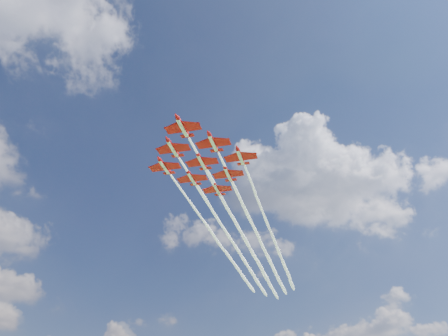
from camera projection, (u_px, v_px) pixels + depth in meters
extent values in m
cylinder|color=#BC0A0C|center=(182.00, 127.00, 123.62)|extent=(7.75, 6.48, 1.22)
cone|color=#BC0A0C|center=(176.00, 115.00, 118.97)|extent=(2.51, 2.34, 1.22)
cone|color=#BC0A0C|center=(188.00, 137.00, 128.00)|extent=(2.00, 1.91, 1.11)
ellipsoid|color=black|center=(180.00, 121.00, 122.01)|extent=(2.44, 2.23, 0.80)
cube|color=#BC0A0C|center=(183.00, 128.00, 124.06)|extent=(9.15, 10.24, 0.16)
cube|color=#BC0A0C|center=(187.00, 136.00, 127.35)|extent=(3.71, 4.11, 0.13)
cube|color=#BC0A0C|center=(188.00, 133.00, 128.04)|extent=(1.49, 1.23, 2.00)
cube|color=silver|center=(182.00, 129.00, 123.34)|extent=(7.17, 5.96, 0.13)
cylinder|color=#BC0A0C|center=(213.00, 143.00, 130.44)|extent=(7.75, 6.48, 1.22)
cone|color=#BC0A0C|center=(208.00, 132.00, 125.78)|extent=(2.51, 2.34, 1.22)
cone|color=#BC0A0C|center=(217.00, 152.00, 134.82)|extent=(2.00, 1.91, 1.11)
ellipsoid|color=black|center=(211.00, 137.00, 128.83)|extent=(2.44, 2.23, 0.80)
cube|color=#BC0A0C|center=(213.00, 144.00, 130.88)|extent=(9.15, 10.24, 0.16)
cube|color=#BC0A0C|center=(217.00, 150.00, 134.17)|extent=(3.71, 4.11, 0.13)
cube|color=#BC0A0C|center=(217.00, 148.00, 134.86)|extent=(1.49, 1.23, 2.00)
cube|color=silver|center=(213.00, 144.00, 130.16)|extent=(7.17, 5.96, 0.13)
cylinder|color=#BC0A0C|center=(173.00, 148.00, 133.06)|extent=(7.75, 6.48, 1.22)
cone|color=#BC0A0C|center=(166.00, 138.00, 128.40)|extent=(2.51, 2.34, 1.22)
cone|color=#BC0A0C|center=(178.00, 157.00, 137.44)|extent=(2.00, 1.91, 1.11)
ellipsoid|color=black|center=(170.00, 143.00, 131.45)|extent=(2.44, 2.23, 0.80)
cube|color=#BC0A0C|center=(173.00, 149.00, 133.50)|extent=(9.15, 10.24, 0.16)
cube|color=#BC0A0C|center=(178.00, 156.00, 136.78)|extent=(3.71, 4.11, 0.13)
cube|color=#BC0A0C|center=(178.00, 153.00, 137.48)|extent=(1.49, 1.23, 2.00)
cube|color=silver|center=(173.00, 150.00, 132.78)|extent=(7.17, 5.96, 0.13)
cylinder|color=#BC0A0C|center=(241.00, 157.00, 137.26)|extent=(7.75, 6.48, 1.22)
cone|color=#BC0A0C|center=(237.00, 147.00, 132.60)|extent=(2.51, 2.34, 1.22)
cone|color=#BC0A0C|center=(244.00, 165.00, 141.64)|extent=(2.00, 1.91, 1.11)
ellipsoid|color=black|center=(239.00, 152.00, 135.65)|extent=(2.44, 2.23, 0.80)
cube|color=#BC0A0C|center=(241.00, 158.00, 137.70)|extent=(9.15, 10.24, 0.16)
cube|color=#BC0A0C|center=(243.00, 164.00, 140.99)|extent=(3.71, 4.11, 0.13)
cube|color=#BC0A0C|center=(243.00, 161.00, 141.68)|extent=(1.49, 1.23, 2.00)
cube|color=silver|center=(241.00, 158.00, 136.98)|extent=(7.17, 5.96, 0.13)
cylinder|color=#BC0A0C|center=(202.00, 162.00, 139.88)|extent=(7.75, 6.48, 1.22)
cone|color=#BC0A0C|center=(197.00, 153.00, 135.22)|extent=(2.51, 2.34, 1.22)
cone|color=#BC0A0C|center=(206.00, 170.00, 144.26)|extent=(2.00, 1.91, 1.11)
ellipsoid|color=black|center=(200.00, 157.00, 138.27)|extent=(2.44, 2.23, 0.80)
cube|color=#BC0A0C|center=(202.00, 163.00, 140.32)|extent=(9.15, 10.24, 0.16)
cube|color=#BC0A0C|center=(206.00, 168.00, 143.60)|extent=(3.71, 4.11, 0.13)
cube|color=#BC0A0C|center=(206.00, 166.00, 144.30)|extent=(1.49, 1.23, 2.00)
cube|color=silver|center=(202.00, 163.00, 139.60)|extent=(7.17, 5.96, 0.13)
cylinder|color=#BC0A0C|center=(164.00, 166.00, 142.49)|extent=(7.75, 6.48, 1.22)
cone|color=#BC0A0C|center=(158.00, 158.00, 137.84)|extent=(2.51, 2.34, 1.22)
cone|color=#BC0A0C|center=(170.00, 174.00, 146.87)|extent=(2.00, 1.91, 1.11)
ellipsoid|color=black|center=(162.00, 162.00, 140.89)|extent=(2.44, 2.23, 0.80)
cube|color=#BC0A0C|center=(165.00, 167.00, 142.93)|extent=(9.15, 10.24, 0.16)
cube|color=#BC0A0C|center=(169.00, 173.00, 146.22)|extent=(3.71, 4.11, 0.13)
cube|color=#BC0A0C|center=(170.00, 171.00, 146.91)|extent=(1.49, 1.23, 2.00)
cube|color=silver|center=(164.00, 168.00, 142.21)|extent=(7.17, 5.96, 0.13)
cylinder|color=#BC0A0C|center=(228.00, 174.00, 146.70)|extent=(7.75, 6.48, 1.22)
cone|color=#BC0A0C|center=(224.00, 166.00, 142.04)|extent=(2.51, 2.34, 1.22)
cone|color=#BC0A0C|center=(231.00, 181.00, 151.08)|extent=(2.00, 1.91, 1.11)
ellipsoid|color=black|center=(226.00, 169.00, 145.09)|extent=(2.44, 2.23, 0.80)
cube|color=#BC0A0C|center=(228.00, 175.00, 147.13)|extent=(9.15, 10.24, 0.16)
cube|color=#BC0A0C|center=(231.00, 180.00, 150.42)|extent=(3.71, 4.11, 0.13)
cube|color=#BC0A0C|center=(231.00, 178.00, 151.12)|extent=(1.49, 1.23, 2.00)
cube|color=silver|center=(228.00, 175.00, 146.41)|extent=(7.17, 5.96, 0.13)
cylinder|color=#BC0A0C|center=(192.00, 178.00, 149.31)|extent=(7.75, 6.48, 1.22)
cone|color=#BC0A0C|center=(187.00, 170.00, 144.66)|extent=(2.51, 2.34, 1.22)
cone|color=#BC0A0C|center=(196.00, 185.00, 153.69)|extent=(2.00, 1.91, 1.11)
ellipsoid|color=black|center=(190.00, 174.00, 147.70)|extent=(2.44, 2.23, 0.80)
cube|color=#BC0A0C|center=(192.00, 179.00, 149.75)|extent=(9.15, 10.24, 0.16)
cube|color=#BC0A0C|center=(196.00, 184.00, 153.04)|extent=(3.71, 4.11, 0.13)
cube|color=#BC0A0C|center=(196.00, 182.00, 153.73)|extent=(1.49, 1.23, 2.00)
cube|color=silver|center=(192.00, 180.00, 149.03)|extent=(7.17, 5.96, 0.13)
cylinder|color=#BC0A0C|center=(217.00, 189.00, 156.13)|extent=(7.75, 6.48, 1.22)
cone|color=#BC0A0C|center=(213.00, 182.00, 151.48)|extent=(2.51, 2.34, 1.22)
cone|color=#BC0A0C|center=(221.00, 195.00, 160.51)|extent=(2.00, 1.91, 1.11)
ellipsoid|color=black|center=(215.00, 185.00, 154.52)|extent=(2.44, 2.23, 0.80)
cube|color=#BC0A0C|center=(217.00, 190.00, 156.57)|extent=(9.15, 10.24, 0.16)
cube|color=#BC0A0C|center=(220.00, 194.00, 159.86)|extent=(3.71, 4.11, 0.13)
cube|color=#BC0A0C|center=(220.00, 192.00, 160.55)|extent=(1.49, 1.23, 2.00)
cube|color=silver|center=(217.00, 190.00, 155.85)|extent=(7.17, 5.96, 0.13)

